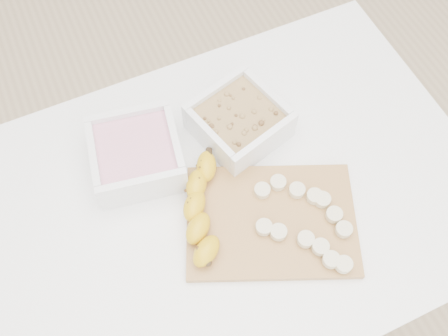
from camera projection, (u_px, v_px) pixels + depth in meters
name	position (u px, v px, depth m)	size (l,w,h in m)	color
ground	(228.00, 290.00, 1.64)	(3.50, 3.50, 0.00)	#C6AD89
table	(230.00, 213.00, 1.06)	(1.00, 0.70, 0.75)	white
bowl_yogurt	(137.00, 154.00, 0.98)	(0.20, 0.20, 0.08)	white
bowl_granola	(239.00, 121.00, 1.01)	(0.20, 0.20, 0.08)	white
cutting_board	(271.00, 221.00, 0.95)	(0.32, 0.23, 0.01)	#B08848
banana	(202.00, 210.00, 0.93)	(0.06, 0.23, 0.04)	gold
banana_slices	(307.00, 220.00, 0.93)	(0.16, 0.23, 0.02)	beige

